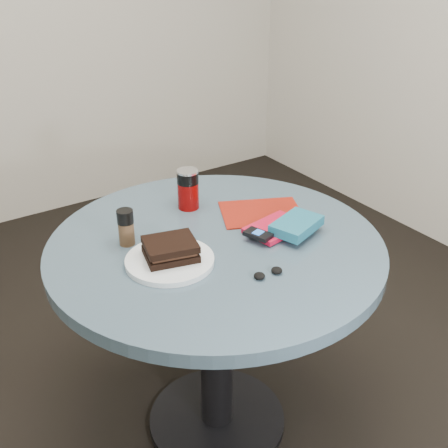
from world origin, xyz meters
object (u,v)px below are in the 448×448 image
plate (170,261)px  magazine (261,213)px  table (216,287)px  red_book (275,228)px  pepper_grinder (126,227)px  soda_can (188,189)px  sandwich (170,249)px  mp3_player (258,234)px  headphones (268,273)px  novel (297,225)px

plate → magazine: size_ratio=0.96×
table → red_book: red_book is taller
pepper_grinder → red_book: size_ratio=0.62×
soda_can → pepper_grinder: soda_can is taller
table → sandwich: (-0.16, -0.02, 0.20)m
red_book → soda_can: bearing=105.7°
table → soda_can: size_ratio=7.51×
sandwich → pepper_grinder: 0.17m
sandwich → soda_can: bearing=51.1°
table → pepper_grinder: bearing=149.3°
pepper_grinder → mp3_player: bearing=-32.2°
red_book → headphones: (-0.17, -0.18, -0.00)m
red_book → novel: (0.04, -0.06, 0.02)m
pepper_grinder → magazine: (0.45, -0.06, -0.05)m
table → pepper_grinder: 0.34m
table → headphones: 0.29m
pepper_grinder → headphones: size_ratio=1.25×
novel → plate: bearing=150.5°
sandwich → soda_can: size_ratio=1.24×
sandwich → mp3_player: bearing=-10.2°
soda_can → plate: bearing=-129.2°
plate → mp3_player: 0.28m
table → headphones: (0.02, -0.23, 0.17)m
pepper_grinder → table: bearing=-30.7°
mp3_player → red_book: bearing=16.4°
magazine → headphones: (-0.21, -0.30, 0.01)m
novel → mp3_player: (-0.12, 0.03, -0.01)m
plate → pepper_grinder: bearing=107.9°
table → soda_can: soda_can is taller
red_book → mp3_player: size_ratio=1.96×
red_book → mp3_player: 0.09m
magazine → table: bearing=-137.0°
table → novel: size_ratio=6.30×
mp3_player → headphones: size_ratio=1.03×
plate → magazine: 0.41m
red_book → novel: 0.07m
magazine → mp3_player: bearing=-105.0°
soda_can → novel: 0.39m
pepper_grinder → soda_can: bearing=21.5°
sandwich → pepper_grinder: size_ratio=1.50×
red_book → mp3_player: mp3_player is taller
soda_can → red_book: 0.32m
soda_can → headphones: soda_can is taller
magazine → novel: (-0.00, -0.17, 0.03)m
sandwich → mp3_player: 0.27m
plate → headphones: (0.19, -0.20, 0.00)m
table → sandwich: bearing=-171.4°
red_book → novel: novel is taller
plate → sandwich: bearing=37.4°
plate → magazine: (0.40, 0.10, -0.01)m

